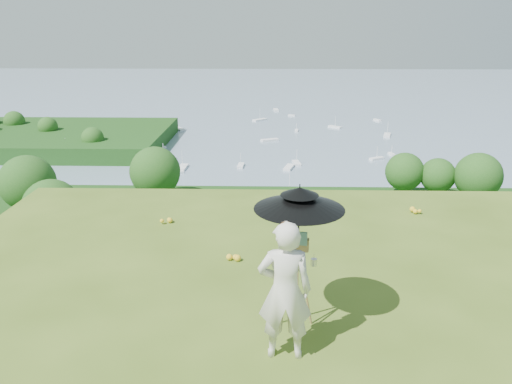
{
  "coord_description": "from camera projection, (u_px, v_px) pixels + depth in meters",
  "views": [
    {
      "loc": [
        -0.94,
        -5.36,
        4.08
      ],
      "look_at": [
        -1.15,
        3.14,
        1.23
      ],
      "focal_mm": 35.0,
      "sensor_mm": 36.0,
      "label": 1
    }
  ],
  "objects": [
    {
      "name": "slope_trees",
      "position": [
        278.0,
        251.0,
        44.3
      ],
      "size": [
        110.0,
        50.0,
        6.0
      ],
      "primitive_type": null,
      "color": "#154717",
      "rests_on": "forest_slope"
    },
    {
      "name": "ground",
      "position": [
        340.0,
        362.0,
        6.35
      ],
      "size": [
        14.0,
        14.0,
        0.0
      ],
      "primitive_type": "plane",
      "color": "#48601B",
      "rests_on": "ground"
    },
    {
      "name": "forest_slope",
      "position": [
        276.0,
        381.0,
        48.76
      ],
      "size": [
        140.0,
        56.0,
        22.0
      ],
      "primitive_type": "cube",
      "color": "#193D10",
      "rests_on": "bay_water"
    },
    {
      "name": "painter_cap",
      "position": [
        286.0,
        226.0,
        5.93
      ],
      "size": [
        0.22,
        0.25,
        0.1
      ],
      "primitive_type": null,
      "rotation": [
        0.0,
        0.0,
        -0.2
      ],
      "color": "#DD7982",
      "rests_on": "painter"
    },
    {
      "name": "peninsula",
      "position": [
        44.0,
        131.0,
        164.25
      ],
      "size": [
        90.0,
        60.0,
        12.0
      ],
      "primitive_type": null,
      "color": "#193D10",
      "rests_on": "bay_water"
    },
    {
      "name": "bay_water",
      "position": [
        270.0,
        107.0,
        244.62
      ],
      "size": [
        700.0,
        700.0,
        0.0
      ],
      "primitive_type": "plane",
      "color": "#758CA8",
      "rests_on": "ground"
    },
    {
      "name": "field_easel",
      "position": [
        297.0,
        281.0,
        6.81
      ],
      "size": [
        0.66,
        0.66,
        1.52
      ],
      "primitive_type": null,
      "rotation": [
        0.0,
        0.0,
        -0.16
      ],
      "color": "olive",
      "rests_on": "ground"
    },
    {
      "name": "painter",
      "position": [
        285.0,
        291.0,
        6.21
      ],
      "size": [
        0.68,
        0.45,
        1.87
      ],
      "primitive_type": "imported",
      "rotation": [
        0.0,
        0.0,
        3.14
      ],
      "color": "beige",
      "rests_on": "ground"
    },
    {
      "name": "wildflowers",
      "position": [
        338.0,
        346.0,
        6.57
      ],
      "size": [
        10.0,
        10.5,
        0.12
      ],
      "primitive_type": null,
      "color": "yellow",
      "rests_on": "ground"
    },
    {
      "name": "shoreline_tier",
      "position": [
        273.0,
        262.0,
        88.89
      ],
      "size": [
        170.0,
        28.0,
        8.0
      ],
      "primitive_type": "cube",
      "color": "gray",
      "rests_on": "bay_water"
    },
    {
      "name": "moored_boats",
      "position": [
        234.0,
        141.0,
        169.94
      ],
      "size": [
        140.0,
        140.0,
        0.7
      ],
      "primitive_type": null,
      "color": "white",
      "rests_on": "bay_water"
    },
    {
      "name": "harbor_town",
      "position": [
        273.0,
        228.0,
        86.82
      ],
      "size": [
        110.0,
        22.0,
        5.0
      ],
      "primitive_type": null,
      "color": "beige",
      "rests_on": "shoreline_tier"
    },
    {
      "name": "sun_umbrella",
      "position": [
        299.0,
        216.0,
        6.54
      ],
      "size": [
        1.43,
        1.43,
        0.89
      ],
      "primitive_type": null,
      "rotation": [
        0.0,
        0.0,
        -0.23
      ],
      "color": "black",
      "rests_on": "field_easel"
    }
  ]
}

